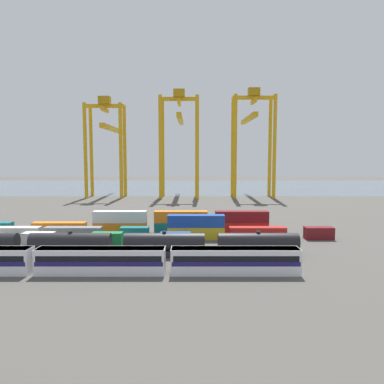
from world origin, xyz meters
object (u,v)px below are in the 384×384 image
object	(u,v)px
passenger_train	(101,259)
freight_tank_row	(118,244)
shipping_container_15	(60,228)
gantry_crane_central	(180,132)
shipping_container_8	(73,233)
gantry_crane_west	(107,137)
shipping_container_7	(12,233)
gantry_crane_east	(252,131)
shipping_container_13	(319,233)

from	to	relation	value
passenger_train	freight_tank_row	distance (m)	9.74
shipping_container_15	gantry_crane_central	distance (m)	88.16
passenger_train	shipping_container_15	size ratio (longest dim) A/B	4.93
shipping_container_8	gantry_crane_west	xyz separation A→B (m)	(-11.82, 86.11, 24.96)
passenger_train	gantry_crane_west	xyz separation A→B (m)	(-23.53, 109.57, 24.12)
shipping_container_7	freight_tank_row	bearing A→B (deg)	-28.41
freight_tank_row	gantry_crane_east	xyz separation A→B (m)	(39.45, 99.40, 26.54)
freight_tank_row	shipping_container_15	bearing A→B (deg)	131.57
passenger_train	shipping_container_8	world-z (taller)	passenger_train
freight_tank_row	shipping_container_13	bearing A→B (deg)	18.82
shipping_container_8	gantry_crane_east	world-z (taller)	gantry_crane_east
gantry_crane_west	passenger_train	bearing A→B (deg)	-77.88
passenger_train	shipping_container_13	distance (m)	47.12
gantry_crane_west	gantry_crane_east	world-z (taller)	gantry_crane_east
shipping_container_7	gantry_crane_west	world-z (taller)	gantry_crane_west
shipping_container_8	gantry_crane_central	distance (m)	92.15
shipping_container_15	gantry_crane_central	size ratio (longest dim) A/B	0.26
shipping_container_15	passenger_train	bearing A→B (deg)	-60.21
gantry_crane_central	gantry_crane_east	bearing A→B (deg)	-0.16
passenger_train	gantry_crane_central	bearing A→B (deg)	85.69
gantry_crane_east	gantry_crane_central	bearing A→B (deg)	179.84
freight_tank_row	shipping_container_7	bearing A→B (deg)	151.59
passenger_train	shipping_container_8	distance (m)	26.24
shipping_container_13	shipping_container_15	xyz separation A→B (m)	(-57.54, 5.69, 0.00)
freight_tank_row	passenger_train	bearing A→B (deg)	-93.18
passenger_train	shipping_container_7	xyz separation A→B (m)	(-24.86, 23.46, -0.84)
shipping_container_13	gantry_crane_east	xyz separation A→B (m)	(-0.86, 85.66, 27.40)
gantry_crane_east	shipping_container_7	bearing A→B (deg)	-127.13
freight_tank_row	shipping_container_13	world-z (taller)	freight_tank_row
passenger_train	gantry_crane_west	size ratio (longest dim) A/B	1.39
shipping_container_15	gantry_crane_central	world-z (taller)	gantry_crane_central
gantry_crane_central	passenger_train	bearing A→B (deg)	-94.31
shipping_container_7	gantry_crane_east	xyz separation A→B (m)	(64.85, 85.66, 27.40)
passenger_train	shipping_container_7	world-z (taller)	passenger_train
passenger_train	gantry_crane_west	world-z (taller)	gantry_crane_west
shipping_container_13	shipping_container_7	bearing A→B (deg)	180.00
shipping_container_7	gantry_crane_east	size ratio (longest dim) A/B	0.26
gantry_crane_east	freight_tank_row	bearing A→B (deg)	-111.65
shipping_container_13	gantry_crane_east	size ratio (longest dim) A/B	0.13
shipping_container_7	shipping_container_13	distance (m)	65.71
shipping_container_13	shipping_container_15	world-z (taller)	same
passenger_train	gantry_crane_east	xyz separation A→B (m)	(39.99, 109.13, 26.55)
gantry_crane_central	gantry_crane_east	xyz separation A→B (m)	(31.76, -0.09, 0.18)
shipping_container_13	gantry_crane_west	xyz separation A→B (m)	(-64.38, 86.11, 24.96)
shipping_container_15	freight_tank_row	bearing A→B (deg)	-48.43
shipping_container_8	gantry_crane_east	size ratio (longest dim) A/B	0.26
freight_tank_row	gantry_crane_west	size ratio (longest dim) A/B	1.48
gantry_crane_central	shipping_container_8	bearing A→B (deg)	-103.09
passenger_train	shipping_container_8	bearing A→B (deg)	116.54
gantry_crane_east	passenger_train	bearing A→B (deg)	-110.13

